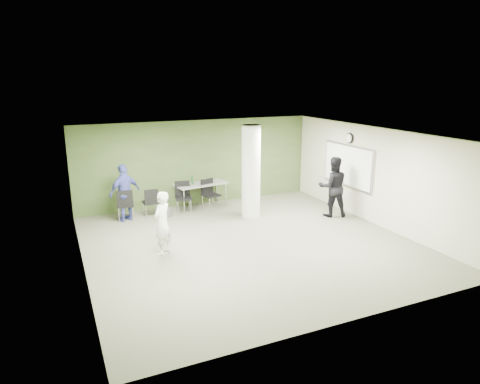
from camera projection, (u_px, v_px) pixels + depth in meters
name	position (u px, v px, depth m)	size (l,w,h in m)	color
floor	(249.00, 244.00, 11.00)	(8.00, 8.00, 0.00)	#585A47
ceiling	(250.00, 135.00, 10.27)	(8.00, 8.00, 0.00)	white
wall_back	(198.00, 163.00, 14.16)	(8.00, 0.02, 2.80)	#3E5327
wall_left	(79.00, 211.00, 9.06)	(0.02, 8.00, 2.80)	#3E5327
wall_right_cream	(376.00, 176.00, 12.20)	(0.02, 8.00, 2.80)	beige
column	(251.00, 172.00, 12.79)	(0.56, 0.56, 2.80)	silver
whiteboard	(347.00, 165.00, 13.21)	(0.05, 2.30, 1.30)	silver
wall_clock	(349.00, 138.00, 12.99)	(0.06, 0.32, 0.32)	black
folding_table	(201.00, 185.00, 13.90)	(1.79, 1.00, 1.05)	gray
wastebasket	(167.00, 212.00, 13.09)	(0.24, 0.24, 0.28)	#4C4C4C
chair_back_left	(125.00, 203.00, 12.59)	(0.55, 0.55, 0.97)	black
chair_back_right	(151.00, 200.00, 13.00)	(0.45, 0.45, 0.89)	black
chair_table_left	(183.00, 194.00, 13.43)	(0.56, 0.56, 0.98)	black
chair_table_right	(209.00, 192.00, 13.76)	(0.60, 0.60, 0.98)	black
woman_white	(162.00, 223.00, 10.16)	(0.57, 0.37, 1.55)	white
man_black	(333.00, 187.00, 12.97)	(0.90, 0.70, 1.84)	black
man_blue	(125.00, 193.00, 12.56)	(1.00, 0.42, 1.71)	#4149A3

